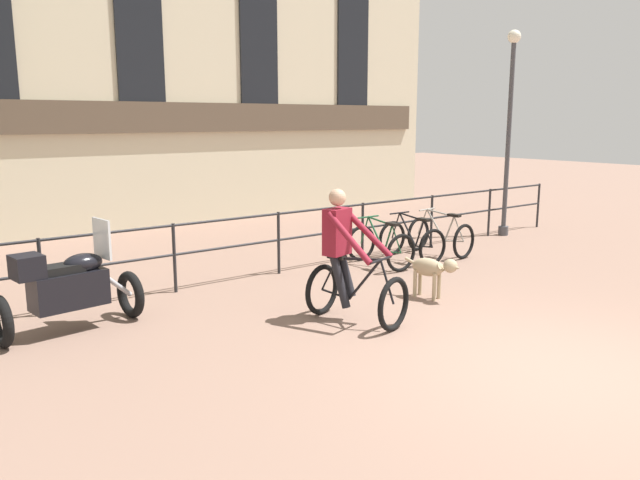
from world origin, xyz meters
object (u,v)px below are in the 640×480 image
Objects in this scene: dog at (432,269)px; parked_motorcycle at (68,287)px; parked_bicycle_mid_left at (412,241)px; parked_bicycle_mid_right at (441,236)px; cyclist_with_bike at (348,263)px; parked_bicycle_near_lamp at (381,246)px; street_lamp at (509,123)px.

parked_motorcycle is (-4.58, 1.75, 0.12)m from dog.
parked_bicycle_mid_left reaches higher than dog.
cyclist_with_bike is at bearing 20.00° from parked_bicycle_mid_right.
parked_bicycle_near_lamp is at bearing -5.99° from parked_bicycle_mid_right.
parked_bicycle_mid_right is at bearing 11.16° from cyclist_with_bike.
parked_bicycle_mid_left is 4.09m from street_lamp.
parked_motorcycle is 1.51× the size of parked_bicycle_mid_right.
parked_bicycle_mid_right is (6.96, 0.20, -0.20)m from parked_motorcycle.
parked_bicycle_near_lamp is 4.78m from street_lamp.
parked_bicycle_mid_right reaches higher than dog.
parked_bicycle_near_lamp is (2.41, 1.94, -0.41)m from cyclist_with_bike.
cyclist_with_bike is 3.76m from parked_bicycle_mid_left.
parked_bicycle_mid_left is (6.17, 0.20, -0.20)m from parked_motorcycle.
parked_motorcycle is at bearing -4.36° from parked_bicycle_mid_right.
parked_bicycle_mid_right is (3.98, 1.94, -0.41)m from cyclist_with_bike.
street_lamp reaches higher than parked_bicycle_mid_left.
parked_motorcycle is 5.39m from parked_bicycle_near_lamp.
dog is at bearing 68.96° from parked_bicycle_near_lamp.
street_lamp is at bearing -92.14° from parked_motorcycle.
parked_motorcycle is 1.57× the size of parked_bicycle_near_lamp.
street_lamp is at bearing -171.67° from parked_bicycle_near_lamp.
cyclist_with_bike is 1.45× the size of parked_bicycle_mid_right.
cyclist_with_bike is 0.38× the size of street_lamp.
street_lamp reaches higher than cyclist_with_bike.
parked_motorcycle is (-2.98, 1.74, -0.20)m from cyclist_with_bike.
cyclist_with_bike is at bearing -126.67° from parked_motorcycle.
street_lamp is at bearing -170.06° from parked_bicycle_mid_left.
cyclist_with_bike is at bearing 166.56° from dog.
cyclist_with_bike is at bearing 32.87° from parked_bicycle_mid_left.
parked_bicycle_mid_left is 0.79m from parked_bicycle_mid_right.
parked_bicycle_mid_left is at bearing -171.64° from street_lamp.
parked_bicycle_near_lamp is 0.26× the size of street_lamp.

